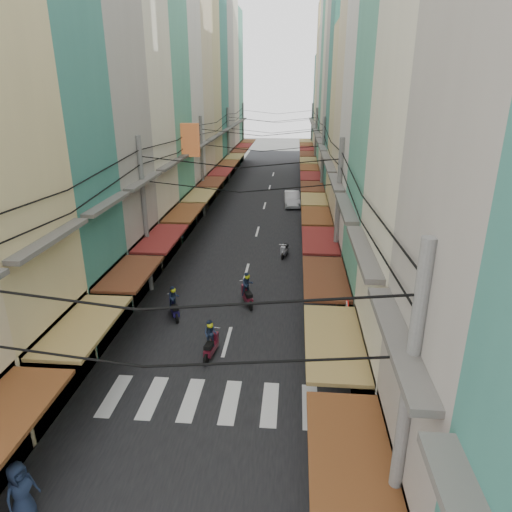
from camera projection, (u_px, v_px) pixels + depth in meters
The scene contains 15 objects.
ground at pixel (233, 320), 21.70m from camera, with size 160.00×160.00×0.00m, color slate.
road at pixel (263, 211), 40.35m from camera, with size 10.00×80.00×0.02m, color black.
sidewalk_left at pixel (191, 209), 40.87m from camera, with size 3.00×80.00×0.06m, color gray.
sidewalk_right at pixel (337, 213), 39.82m from camera, with size 3.00×80.00×0.06m, color gray.
crosswalk at pixel (211, 401), 16.09m from camera, with size 7.55×2.40×0.01m.
building_row_left at pixel (156, 95), 34.35m from camera, with size 7.80×67.67×23.70m.
building_row_right at pixel (369, 101), 33.10m from camera, with size 7.80×68.98×22.59m.
utility_poles at pixel (259, 142), 33.39m from camera, with size 10.20×66.13×8.20m.
white_car at pixel (292, 206), 42.29m from camera, with size 4.51×1.77×1.59m, color silver.
bicycle at pixel (345, 304), 23.31m from camera, with size 0.66×1.76×1.21m, color black.
moving_scooters at pixel (227, 302), 22.32m from camera, with size 5.42×13.64×1.74m.
parked_scooters at pixel (321, 349), 18.39m from camera, with size 13.50×11.46×0.98m.
pedestrians at pixel (144, 288), 22.60m from camera, with size 13.98×22.57×2.26m.
market_umbrella at pixel (387, 327), 16.81m from camera, with size 2.28×2.28×2.40m.
traffic_sign at pixel (346, 319), 16.83m from camera, with size 0.10×0.70×3.19m.
Camera 1 is at (2.74, -19.09, 10.46)m, focal length 32.00 mm.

